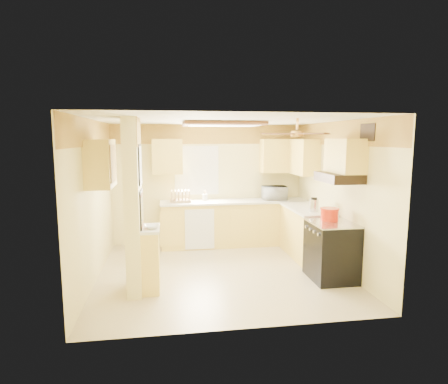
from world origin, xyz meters
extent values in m
plane|color=beige|center=(0.00, 0.00, 0.00)|extent=(4.00, 4.00, 0.00)
plane|color=white|center=(0.00, 0.00, 2.50)|extent=(4.00, 4.00, 0.00)
plane|color=#EDDE90|center=(0.00, 1.90, 1.25)|extent=(4.00, 0.00, 4.00)
plane|color=#EDDE90|center=(0.00, -1.90, 1.25)|extent=(4.00, 0.00, 4.00)
plane|color=#EDDE90|center=(-2.00, 0.00, 1.25)|extent=(0.00, 3.80, 3.80)
plane|color=#EDDE90|center=(2.00, 0.00, 1.25)|extent=(0.00, 3.80, 3.80)
cube|color=#EEBF46|center=(0.00, 1.88, 2.30)|extent=(4.00, 0.02, 0.40)
cube|color=#EDDE90|center=(-1.35, -0.55, 1.25)|extent=(0.20, 0.70, 2.50)
cube|color=#E8C558|center=(-1.13, -0.55, 0.45)|extent=(0.25, 0.55, 0.90)
cube|color=silver|center=(-1.13, -0.55, 0.92)|extent=(0.28, 0.58, 0.04)
cube|color=#E8C558|center=(0.50, 1.60, 0.45)|extent=(3.00, 0.60, 0.90)
cube|color=#E8C558|center=(1.70, 0.60, 0.45)|extent=(0.60, 1.40, 0.90)
cube|color=silver|center=(0.50, 1.59, 0.92)|extent=(3.04, 0.64, 0.04)
cube|color=silver|center=(1.69, 0.60, 0.92)|extent=(0.64, 1.44, 0.04)
cube|color=white|center=(-0.25, 1.29, 0.43)|extent=(0.58, 0.02, 0.80)
cube|color=white|center=(-0.25, 1.89, 1.55)|extent=(0.92, 0.02, 1.02)
cube|color=white|center=(-0.25, 1.89, 1.55)|extent=(0.80, 0.02, 0.90)
cube|color=#E8C558|center=(-0.85, 1.72, 1.85)|extent=(0.60, 0.35, 0.70)
cube|color=#E8C558|center=(1.55, 1.72, 1.85)|extent=(0.90, 0.35, 0.70)
cube|color=#E8C558|center=(1.82, 1.25, 1.85)|extent=(0.35, 1.00, 0.70)
cube|color=#E8C558|center=(-1.82, -0.25, 1.85)|extent=(0.35, 0.75, 0.70)
cube|color=#E8C558|center=(1.82, -0.55, 1.95)|extent=(0.35, 0.76, 0.52)
cube|color=black|center=(1.67, -0.55, 0.45)|extent=(0.65, 0.76, 0.90)
cube|color=silver|center=(1.67, -0.55, 0.91)|extent=(0.66, 0.77, 0.02)
cylinder|color=silver|center=(1.34, -0.80, 0.80)|extent=(0.03, 0.05, 0.05)
cylinder|color=silver|center=(1.34, -0.63, 0.80)|extent=(0.03, 0.05, 0.05)
cylinder|color=silver|center=(1.34, -0.47, 0.80)|extent=(0.03, 0.05, 0.05)
cylinder|color=silver|center=(1.34, -0.30, 0.80)|extent=(0.03, 0.05, 0.05)
cube|color=black|center=(1.74, -0.55, 1.62)|extent=(0.50, 0.76, 0.14)
cube|color=black|center=(-1.24, -0.55, 1.85)|extent=(0.02, 0.42, 0.57)
cube|color=white|center=(-1.23, -0.55, 1.85)|extent=(0.01, 0.37, 0.52)
cube|color=black|center=(-1.24, -0.55, 1.20)|extent=(0.02, 0.42, 0.57)
cube|color=yellow|center=(-1.23, -0.55, 1.20)|extent=(0.01, 0.37, 0.52)
cube|color=brown|center=(0.10, 0.50, 2.46)|extent=(1.35, 0.95, 0.06)
cube|color=white|center=(0.10, 0.50, 2.44)|extent=(1.15, 0.75, 0.02)
cylinder|color=gold|center=(1.00, -0.70, 2.42)|extent=(0.04, 0.04, 0.16)
cylinder|color=gold|center=(1.00, -0.70, 2.28)|extent=(0.18, 0.18, 0.08)
cube|color=brown|center=(1.30, -0.59, 2.28)|extent=(0.55, 0.28, 0.01)
cube|color=brown|center=(0.89, -0.40, 2.28)|extent=(0.28, 0.55, 0.01)
cube|color=brown|center=(0.70, -0.81, 2.28)|extent=(0.55, 0.28, 0.01)
cube|color=brown|center=(1.11, -1.00, 2.28)|extent=(0.28, 0.55, 0.01)
cube|color=black|center=(1.98, -0.90, 2.30)|extent=(0.02, 0.40, 0.25)
imported|color=white|center=(1.36, 1.60, 1.08)|extent=(0.53, 0.38, 0.28)
imported|color=white|center=(-1.09, -0.62, 0.97)|extent=(0.23, 0.23, 0.05)
cylinder|color=red|center=(1.69, -0.39, 1.00)|extent=(0.28, 0.28, 0.18)
cylinder|color=red|center=(1.69, -0.39, 1.10)|extent=(0.30, 0.30, 0.02)
cylinder|color=silver|center=(1.67, 0.22, 1.05)|extent=(0.16, 0.16, 0.22)
cylinder|color=black|center=(1.67, 0.22, 1.17)|extent=(0.11, 0.11, 0.03)
cube|color=tan|center=(-0.61, 1.59, 0.96)|extent=(0.42, 0.31, 0.04)
cube|color=tan|center=(-0.78, 1.59, 1.06)|extent=(0.02, 0.28, 0.23)
cube|color=tan|center=(-0.71, 1.59, 1.06)|extent=(0.02, 0.28, 0.23)
cube|color=tan|center=(-0.64, 1.59, 1.06)|extent=(0.02, 0.28, 0.23)
cube|color=tan|center=(-0.57, 1.59, 1.06)|extent=(0.02, 0.28, 0.23)
cube|color=tan|center=(-0.50, 1.59, 1.06)|extent=(0.02, 0.28, 0.23)
cube|color=tan|center=(-0.44, 1.59, 1.06)|extent=(0.02, 0.28, 0.23)
cylinder|color=white|center=(-0.71, 1.59, 1.06)|extent=(0.02, 0.23, 0.23)
cylinder|color=white|center=(-0.57, 1.59, 1.06)|extent=(0.02, 0.23, 0.23)
cylinder|color=white|center=(-0.09, 1.72, 1.00)|extent=(0.10, 0.10, 0.13)
cylinder|color=tan|center=(-0.08, 1.72, 1.04)|extent=(0.01, 0.01, 0.20)
cylinder|color=tan|center=(-0.10, 1.73, 1.04)|extent=(0.01, 0.01, 0.20)
cylinder|color=tan|center=(-0.11, 1.71, 1.04)|extent=(0.01, 0.01, 0.20)
cylinder|color=tan|center=(-0.09, 1.70, 1.04)|extent=(0.01, 0.01, 0.20)
camera|label=1|loc=(-0.87, -5.92, 2.21)|focal=30.00mm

